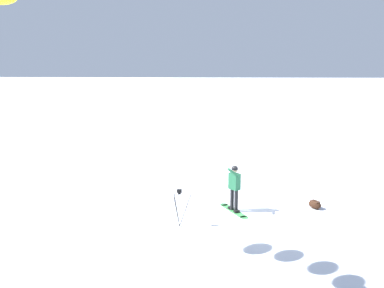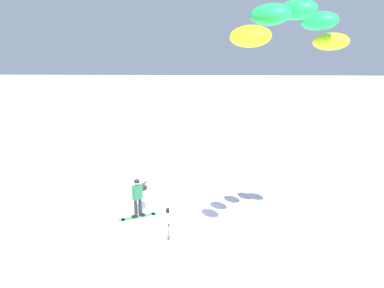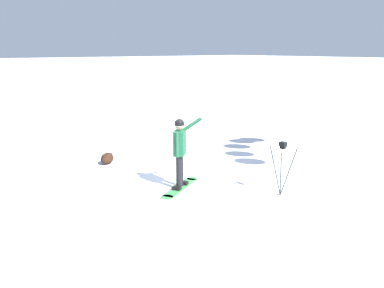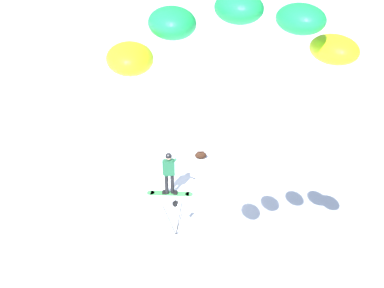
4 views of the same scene
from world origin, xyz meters
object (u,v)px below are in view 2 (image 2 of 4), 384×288
Objects in this scene: snowboard at (138,216)px; traction_kite at (296,25)px; snowboarder at (137,194)px; camera_tripod at (168,218)px; gear_bag_large at (142,188)px.

traction_kite reaches higher than snowboard.
snowboarder is 9.75m from traction_kite.
camera_tripod is (1.58, -1.91, -0.15)m from snowboarder.
camera_tripod reaches higher than snowboard.
snowboarder is at bearing 156.05° from snowboard.
camera_tripod is at bearing -68.05° from gear_bag_large.
gear_bag_large is 5.48m from camera_tripod.
gear_bag_large is (-0.45, 3.12, -0.92)m from snowboarder.
snowboard is at bearing 133.63° from traction_kite.
gear_bag_large is at bearing 123.21° from traction_kite.
gear_bag_large is (-5.53, 8.44, -7.33)m from traction_kite.
traction_kite is 2.60× the size of camera_tripod.
traction_kite is (5.07, -5.32, 7.47)m from snowboard.
snowboarder is 0.52× the size of traction_kite.
camera_tripod is (1.57, -1.91, 0.92)m from snowboard.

